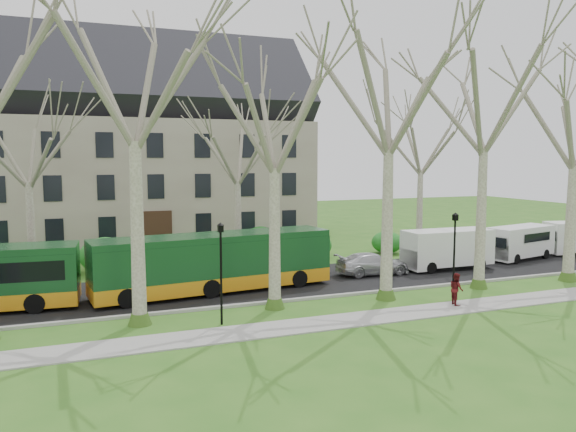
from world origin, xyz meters
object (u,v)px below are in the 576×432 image
object	(u,v)px
sedan	(372,264)
pedestrian_b	(456,289)
bus_follow	(215,262)
van_a	(447,249)
van_b	(520,243)

from	to	relation	value
sedan	pedestrian_b	size ratio (longest dim) A/B	2.92
bus_follow	pedestrian_b	distance (m)	12.31
sedan	pedestrian_b	bearing A→B (deg)	-175.19
van_a	sedan	bearing A→B (deg)	179.02
bus_follow	van_b	size ratio (longest dim) A/B	2.39
pedestrian_b	bus_follow	bearing A→B (deg)	70.20
bus_follow	van_a	size ratio (longest dim) A/B	2.21
van_a	pedestrian_b	distance (m)	8.97
van_a	pedestrian_b	world-z (taller)	van_a
sedan	van_b	size ratio (longest dim) A/B	0.85
bus_follow	van_b	xyz separation A→B (m)	(22.07, 1.54, -0.43)
pedestrian_b	van_a	bearing A→B (deg)	-20.26
pedestrian_b	sedan	bearing A→B (deg)	15.95
sedan	van_b	world-z (taller)	van_b
van_b	pedestrian_b	size ratio (longest dim) A/B	3.42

